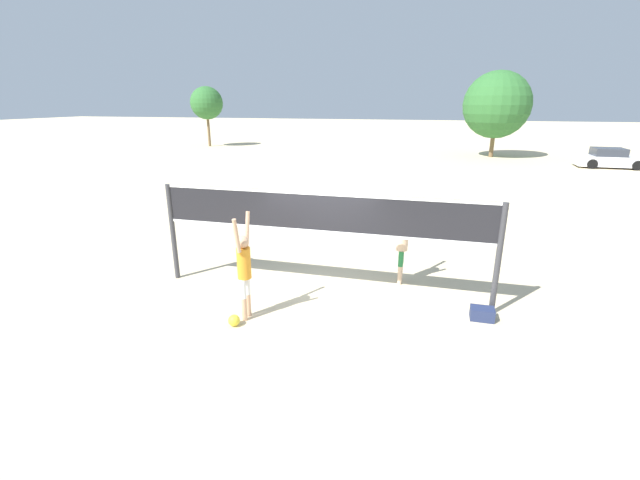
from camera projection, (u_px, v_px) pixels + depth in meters
ground_plane at (320, 294)px, 10.15m from camera, size 200.00×200.00×0.00m
volleyball_net at (320, 223)px, 9.61m from camera, size 7.76×0.12×2.44m
player_spiker at (244, 265)px, 8.65m from camera, size 0.28×0.72×2.25m
player_blocker at (402, 240)px, 10.42m from camera, size 0.28×0.70×2.14m
volleyball at (234, 320)px, 8.67m from camera, size 0.24×0.24×0.24m
gear_bag at (482, 314)px, 8.92m from camera, size 0.48×0.33×0.26m
parked_car_near at (610, 159)px, 29.15m from camera, size 4.28×2.09×1.32m
tree_left_cluster at (207, 103)px, 41.92m from camera, size 3.15×3.15×5.74m
tree_right_cluster at (497, 105)px, 33.62m from camera, size 5.17×5.17×6.66m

